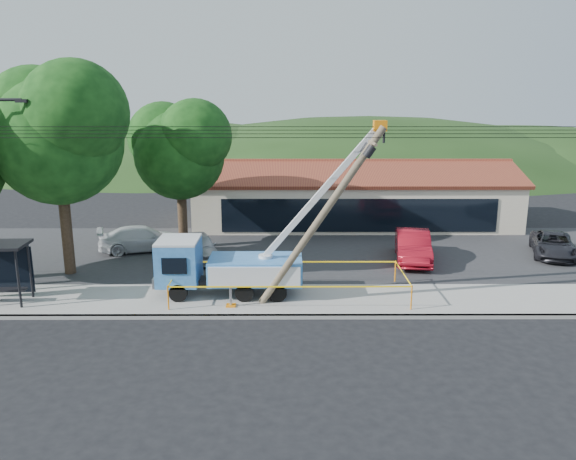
{
  "coord_description": "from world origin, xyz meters",
  "views": [
    {
      "loc": [
        -0.79,
        -19.84,
        9.11
      ],
      "look_at": [
        -0.7,
        5.0,
        3.11
      ],
      "focal_mm": 35.0,
      "sensor_mm": 36.0,
      "label": 1
    }
  ],
  "objects_px": {
    "leaning_pole": "(327,209)",
    "car_red": "(412,262)",
    "car_silver": "(199,261)",
    "car_dark": "(552,257)",
    "car_white": "(143,252)",
    "utility_truck": "(226,265)"
  },
  "relations": [
    {
      "from": "car_silver",
      "to": "car_dark",
      "type": "height_order",
      "value": "car_silver"
    },
    {
      "from": "leaning_pole",
      "to": "car_silver",
      "type": "distance_m",
      "value": 10.54
    },
    {
      "from": "car_red",
      "to": "car_white",
      "type": "relative_size",
      "value": 1.01
    },
    {
      "from": "leaning_pole",
      "to": "car_red",
      "type": "distance_m",
      "value": 9.51
    },
    {
      "from": "utility_truck",
      "to": "car_white",
      "type": "height_order",
      "value": "utility_truck"
    },
    {
      "from": "leaning_pole",
      "to": "car_red",
      "type": "relative_size",
      "value": 1.54
    },
    {
      "from": "utility_truck",
      "to": "car_silver",
      "type": "relative_size",
      "value": 2.35
    },
    {
      "from": "car_silver",
      "to": "car_red",
      "type": "bearing_deg",
      "value": -21.92
    },
    {
      "from": "leaning_pole",
      "to": "car_silver",
      "type": "xyz_separation_m",
      "value": [
        -6.63,
        6.91,
        -4.39
      ]
    },
    {
      "from": "utility_truck",
      "to": "leaning_pole",
      "type": "relative_size",
      "value": 1.3
    },
    {
      "from": "leaning_pole",
      "to": "car_dark",
      "type": "distance_m",
      "value": 16.16
    },
    {
      "from": "utility_truck",
      "to": "leaning_pole",
      "type": "distance_m",
      "value": 5.42
    },
    {
      "from": "car_white",
      "to": "car_silver",
      "type": "bearing_deg",
      "value": -134.11
    },
    {
      "from": "car_red",
      "to": "car_white",
      "type": "xyz_separation_m",
      "value": [
        -15.54,
        2.16,
        0.0
      ]
    },
    {
      "from": "utility_truck",
      "to": "car_red",
      "type": "distance_m",
      "value": 11.28
    },
    {
      "from": "leaning_pole",
      "to": "car_dark",
      "type": "xyz_separation_m",
      "value": [
        13.58,
        7.57,
        -4.39
      ]
    },
    {
      "from": "car_red",
      "to": "car_dark",
      "type": "relative_size",
      "value": 1.07
    },
    {
      "from": "car_red",
      "to": "utility_truck",
      "type": "bearing_deg",
      "value": -142.57
    },
    {
      "from": "utility_truck",
      "to": "leaning_pole",
      "type": "xyz_separation_m",
      "value": [
        4.47,
        -1.14,
        2.84
      ]
    },
    {
      "from": "car_dark",
      "to": "utility_truck",
      "type": "bearing_deg",
      "value": -142.21
    },
    {
      "from": "car_red",
      "to": "car_silver",
      "type": "bearing_deg",
      "value": -173.3
    },
    {
      "from": "car_white",
      "to": "car_red",
      "type": "bearing_deg",
      "value": -115.43
    }
  ]
}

